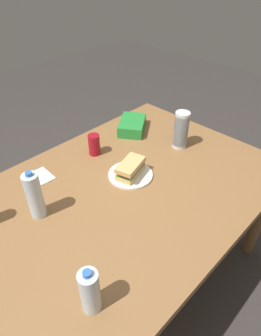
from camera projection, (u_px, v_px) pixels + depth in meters
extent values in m
plane|color=#383330|center=(127.00, 271.00, 1.92)|extent=(8.00, 8.00, 0.00)
cube|color=olive|center=(127.00, 190.00, 1.48)|extent=(1.57, 1.11, 0.04)
cylinder|color=brown|center=(146.00, 154.00, 2.37)|extent=(0.07, 0.07, 0.69)
cylinder|color=brown|center=(260.00, 215.00, 1.84)|extent=(0.07, 0.07, 0.69)
cylinder|color=white|center=(130.00, 175.00, 1.53)|extent=(0.23, 0.23, 0.01)
cube|color=#DBB26B|center=(130.00, 172.00, 1.52)|extent=(0.19, 0.13, 0.02)
cube|color=#599E3F|center=(130.00, 170.00, 1.51)|extent=(0.18, 0.13, 0.01)
cube|color=#C6727A|center=(130.00, 167.00, 1.51)|extent=(0.17, 0.12, 0.02)
cube|color=yellow|center=(130.00, 165.00, 1.50)|extent=(0.17, 0.12, 0.01)
cube|color=#DBB26B|center=(130.00, 165.00, 1.48)|extent=(0.19, 0.13, 0.02)
cylinder|color=maroon|center=(94.00, 145.00, 1.66)|extent=(0.07, 0.07, 0.12)
cube|color=#268C38|center=(132.00, 125.00, 1.89)|extent=(0.27, 0.25, 0.07)
cylinder|color=silver|center=(35.00, 196.00, 1.25)|extent=(0.07, 0.07, 0.22)
cylinder|color=blue|center=(29.00, 174.00, 1.18)|extent=(0.03, 0.03, 0.02)
cylinder|color=silver|center=(180.00, 139.00, 1.73)|extent=(0.08, 0.08, 0.09)
cylinder|color=silver|center=(180.00, 137.00, 1.72)|extent=(0.08, 0.08, 0.09)
cylinder|color=silver|center=(181.00, 134.00, 1.71)|extent=(0.08, 0.08, 0.09)
cylinder|color=silver|center=(181.00, 131.00, 1.70)|extent=(0.08, 0.08, 0.09)
cylinder|color=silver|center=(181.00, 129.00, 1.69)|extent=(0.08, 0.08, 0.09)
cylinder|color=silver|center=(182.00, 126.00, 1.67)|extent=(0.08, 0.08, 0.09)
cylinder|color=silver|center=(182.00, 123.00, 1.66)|extent=(0.08, 0.08, 0.09)
cylinder|color=silver|center=(182.00, 120.00, 1.65)|extent=(0.08, 0.08, 0.09)
cylinder|color=silver|center=(90.00, 291.00, 0.94)|extent=(0.07, 0.07, 0.18)
cylinder|color=blue|center=(87.00, 274.00, 0.88)|extent=(0.03, 0.03, 0.02)
cube|color=white|center=(38.00, 178.00, 1.52)|extent=(0.14, 0.14, 0.01)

